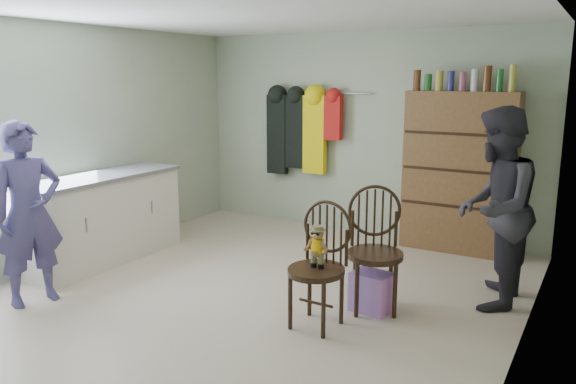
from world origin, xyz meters
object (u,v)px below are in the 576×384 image
Objects in this scene: chair_far at (375,244)px; chair_front at (320,258)px; dresser at (459,171)px; counter at (101,218)px.

chair_front is at bearing -141.05° from chair_far.
dresser is at bearing 81.74° from chair_front.
chair_far is (0.25, 0.54, 0.01)m from chair_front.
counter is 3.01m from chair_far.
chair_far is 2.05m from dresser.
chair_far is (3.00, 0.29, 0.09)m from counter.
chair_front is (2.75, -0.25, 0.09)m from counter.
counter is at bearing -144.32° from dresser.
counter is at bearing 159.23° from chair_far.
chair_front reaches higher than counter.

